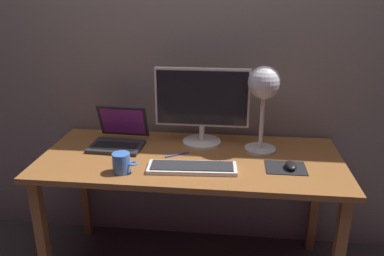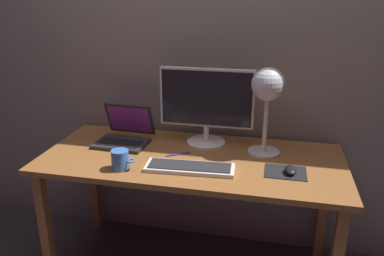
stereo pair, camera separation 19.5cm
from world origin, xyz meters
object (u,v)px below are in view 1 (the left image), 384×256
at_px(monitor, 202,103).
at_px(keyboard_main, 192,168).
at_px(laptop, 119,134).
at_px(mouse, 291,165).
at_px(coffee_mug, 122,163).
at_px(desk_lamp, 264,89).
at_px(pen, 177,155).

xyz_separation_m(monitor, keyboard_main, (-0.02, -0.36, -0.23)).
xyz_separation_m(laptop, mouse, (0.94, -0.23, -0.04)).
relative_size(mouse, coffee_mug, 0.79).
relative_size(keyboard_main, desk_lamp, 0.95).
bearing_deg(coffee_mug, desk_lamp, 27.03).
bearing_deg(mouse, laptop, 166.38).
distance_m(monitor, keyboard_main, 0.42).
bearing_deg(keyboard_main, laptop, 147.33).
distance_m(monitor, desk_lamp, 0.35).
distance_m(laptop, mouse, 0.96).
xyz_separation_m(desk_lamp, mouse, (0.14, -0.22, -0.33)).
bearing_deg(mouse, monitor, 147.98).
distance_m(keyboard_main, laptop, 0.54).
relative_size(monitor, pen, 3.77).
bearing_deg(mouse, pen, 170.02).
distance_m(desk_lamp, pen, 0.58).
bearing_deg(pen, monitor, 58.39).
relative_size(monitor, laptop, 1.75).
distance_m(mouse, coffee_mug, 0.83).
height_order(monitor, pen, monitor).
height_order(monitor, laptop, monitor).
height_order(coffee_mug, pen, coffee_mug).
relative_size(monitor, mouse, 5.50).
height_order(desk_lamp, pen, desk_lamp).
xyz_separation_m(keyboard_main, laptop, (-0.45, 0.29, 0.05)).
relative_size(laptop, pen, 2.16).
bearing_deg(desk_lamp, mouse, -58.07).
bearing_deg(coffee_mug, keyboard_main, 10.87).
bearing_deg(mouse, desk_lamp, 121.93).
bearing_deg(mouse, keyboard_main, -172.75).
height_order(keyboard_main, laptop, laptop).
relative_size(keyboard_main, mouse, 4.66).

